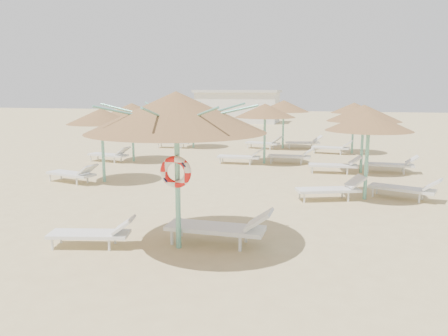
# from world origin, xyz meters

# --- Properties ---
(ground) EXTENTS (120.00, 120.00, 0.00)m
(ground) POSITION_xyz_m (0.00, 0.00, 0.00)
(ground) COLOR tan
(ground) RESTS_ON ground
(main_palapa) EXTENTS (3.66, 3.66, 3.28)m
(main_palapa) POSITION_xyz_m (0.16, -0.32, 2.86)
(main_palapa) COLOR #69B69F
(main_palapa) RESTS_ON ground
(lounger_main_a) EXTENTS (1.88, 0.91, 0.66)m
(lounger_main_a) POSITION_xyz_m (-1.59, -0.69, 0.31)
(lounger_main_a) COLOR silver
(lounger_main_a) RESTS_ON ground
(lounger_main_b) EXTENTS (2.31, 0.76, 0.83)m
(lounger_main_b) POSITION_xyz_m (1.01, 0.08, 0.40)
(lounger_main_b) COLOR silver
(lounger_main_b) RESTS_ON ground
(palapa_field) EXTENTS (14.44, 13.82, 2.72)m
(palapa_field) POSITION_xyz_m (0.07, 10.93, 2.30)
(palapa_field) COLOR #69B69F
(palapa_field) RESTS_ON ground
(service_hut) EXTENTS (8.40, 4.40, 3.25)m
(service_hut) POSITION_xyz_m (-6.00, 35.00, 1.64)
(service_hut) COLOR silver
(service_hut) RESTS_ON ground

